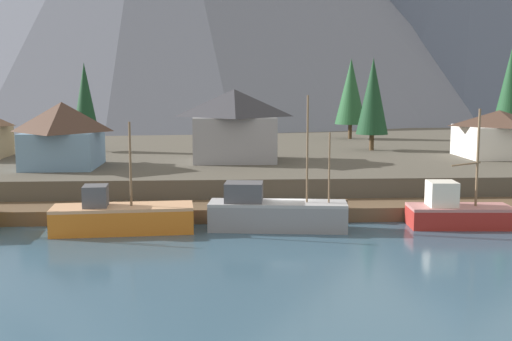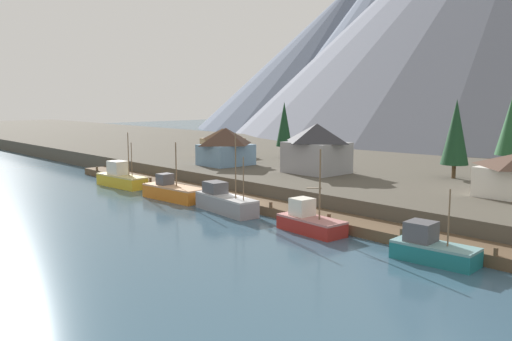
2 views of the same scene
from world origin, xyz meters
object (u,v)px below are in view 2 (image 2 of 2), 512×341
(fishing_boat_yellow, at_px, (121,178))
(fishing_boat_grey, at_px, (225,202))
(fishing_boat_red, at_px, (310,222))
(house_grey, at_px, (317,148))
(house_blue, at_px, (226,146))
(conifer_back_left, at_px, (456,132))
(conifer_mid_right, at_px, (511,125))
(fishing_boat_orange, at_px, (173,192))
(house_tan, at_px, (223,142))
(conifer_mid_left, at_px, (284,124))
(fishing_boat_teal, at_px, (432,248))

(fishing_boat_yellow, bearing_deg, fishing_boat_grey, -4.42)
(fishing_boat_red, bearing_deg, house_grey, 133.39)
(fishing_boat_grey, height_order, house_blue, fishing_boat_grey)
(fishing_boat_red, relative_size, conifer_back_left, 0.81)
(fishing_boat_yellow, relative_size, house_grey, 1.17)
(conifer_mid_right, bearing_deg, house_grey, -123.61)
(fishing_boat_orange, bearing_deg, conifer_back_left, 45.21)
(fishing_boat_yellow, bearing_deg, fishing_boat_red, -4.16)
(fishing_boat_red, xyz_separation_m, house_grey, (-14.63, 17.69, 4.89))
(fishing_boat_red, xyz_separation_m, house_blue, (-29.50, 14.08, 4.35))
(house_grey, relative_size, conifer_mid_right, 0.75)
(house_grey, relative_size, house_tan, 1.21)
(fishing_boat_yellow, relative_size, conifer_mid_left, 0.98)
(house_blue, height_order, conifer_back_left, conifer_back_left)
(fishing_boat_grey, relative_size, fishing_boat_red, 1.16)
(conifer_mid_right, bearing_deg, conifer_back_left, -92.60)
(house_blue, distance_m, conifer_mid_left, 13.55)
(house_grey, distance_m, conifer_back_left, 17.71)
(fishing_boat_orange, xyz_separation_m, conifer_mid_left, (-7.71, 27.54, 7.15))
(fishing_boat_orange, xyz_separation_m, fishing_boat_red, (22.50, 0.22, 0.03))
(house_blue, bearing_deg, fishing_boat_orange, -63.93)
(fishing_boat_yellow, distance_m, conifer_mid_right, 56.08)
(fishing_boat_orange, distance_m, fishing_boat_grey, 10.03)
(fishing_boat_yellow, xyz_separation_m, fishing_boat_grey, (23.30, -0.04, -0.06))
(house_grey, distance_m, conifer_mid_left, 18.45)
(fishing_boat_yellow, distance_m, fishing_boat_orange, 13.27)
(house_blue, relative_size, conifer_mid_left, 0.78)
(fishing_boat_teal, height_order, conifer_mid_left, conifer_mid_left)
(fishing_boat_yellow, bearing_deg, fishing_boat_teal, -4.20)
(fishing_boat_teal, xyz_separation_m, house_tan, (-52.09, 21.58, 3.89))
(conifer_mid_left, bearing_deg, conifer_back_left, -1.33)
(fishing_boat_orange, relative_size, conifer_mid_left, 0.99)
(fishing_boat_orange, height_order, fishing_boat_red, fishing_boat_red)
(fishing_boat_yellow, distance_m, conifer_mid_left, 28.83)
(house_grey, xyz_separation_m, house_tan, (-24.81, 3.89, -0.95))
(fishing_boat_grey, bearing_deg, house_tan, 147.65)
(house_blue, relative_size, conifer_back_left, 0.74)
(fishing_boat_grey, xyz_separation_m, house_blue, (-17.02, 14.22, 4.22))
(fishing_boat_yellow, xyz_separation_m, fishing_boat_red, (35.77, 0.11, -0.19))
(fishing_boat_red, bearing_deg, fishing_boat_orange, -175.65)
(fishing_boat_orange, xyz_separation_m, house_tan, (-16.95, 21.80, 3.96))
(house_grey, height_order, house_tan, house_grey)
(fishing_boat_orange, relative_size, fishing_boat_red, 1.16)
(house_blue, relative_size, house_grey, 0.93)
(fishing_boat_teal, relative_size, conifer_mid_left, 0.71)
(house_blue, relative_size, conifer_mid_right, 0.70)
(fishing_boat_yellow, distance_m, house_tan, 22.31)
(house_grey, bearing_deg, house_tan, 171.09)
(fishing_boat_teal, relative_size, conifer_back_left, 0.67)
(fishing_boat_red, height_order, conifer_back_left, conifer_back_left)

